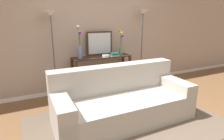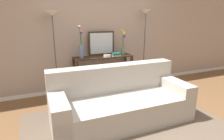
% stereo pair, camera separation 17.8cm
% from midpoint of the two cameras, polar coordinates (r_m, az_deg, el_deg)
% --- Properties ---
extents(ground_plane, '(16.00, 16.00, 0.02)m').
position_cam_midpoint_polar(ground_plane, '(3.03, 9.57, -17.84)').
color(ground_plane, brown).
extents(back_wall, '(12.00, 0.15, 2.98)m').
position_cam_midpoint_polar(back_wall, '(4.43, -6.02, 13.39)').
color(back_wall, white).
rests_on(back_wall, ground).
extents(area_rug, '(3.10, 1.93, 0.01)m').
position_cam_midpoint_polar(area_rug, '(3.16, 2.78, -15.81)').
color(area_rug, brown).
rests_on(area_rug, ground).
extents(couch, '(2.24, 0.96, 0.88)m').
position_cam_midpoint_polar(couch, '(3.14, 1.41, -9.67)').
color(couch, '#ADA89E').
rests_on(couch, ground).
extents(console_table, '(1.33, 0.37, 0.82)m').
position_cam_midpoint_polar(console_table, '(4.27, -4.27, 0.85)').
color(console_table, '#382619').
rests_on(console_table, ground).
extents(floor_lamp_left, '(0.28, 0.28, 1.79)m').
position_cam_midpoint_polar(floor_lamp_left, '(3.86, -19.14, 11.16)').
color(floor_lamp_left, '#4C4C51').
rests_on(floor_lamp_left, ground).
extents(floor_lamp_right, '(0.28, 0.28, 1.84)m').
position_cam_midpoint_polar(floor_lamp_right, '(4.62, 8.15, 12.92)').
color(floor_lamp_right, '#4C4C51').
rests_on(floor_lamp_right, ground).
extents(wall_mirror, '(0.61, 0.02, 0.54)m').
position_cam_midpoint_polar(wall_mirror, '(4.31, -4.97, 8.08)').
color(wall_mirror, '#382619').
rests_on(wall_mirror, console_table).
extents(vase_tall_flowers, '(0.12, 0.11, 0.69)m').
position_cam_midpoint_polar(vase_tall_flowers, '(4.00, -11.05, 7.33)').
color(vase_tall_flowers, '#6B84AD').
rests_on(vase_tall_flowers, console_table).
extents(vase_short_flowers, '(0.11, 0.12, 0.58)m').
position_cam_midpoint_polar(vase_short_flowers, '(4.39, 1.56, 7.90)').
color(vase_short_flowers, '#669E6B').
rests_on(vase_short_flowers, console_table).
extents(fruit_bowl, '(0.16, 0.16, 0.05)m').
position_cam_midpoint_polar(fruit_bowl, '(4.11, -3.17, 4.35)').
color(fruit_bowl, silver).
rests_on(fruit_bowl, console_table).
extents(book_stack, '(0.21, 0.16, 0.08)m').
position_cam_midpoint_polar(book_stack, '(4.20, -0.49, 4.72)').
color(book_stack, tan).
rests_on(book_stack, console_table).
extents(book_row_under_console, '(0.34, 0.18, 0.13)m').
position_cam_midpoint_polar(book_row_under_console, '(4.31, -8.93, -6.35)').
color(book_row_under_console, navy).
rests_on(book_row_under_console, ground).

